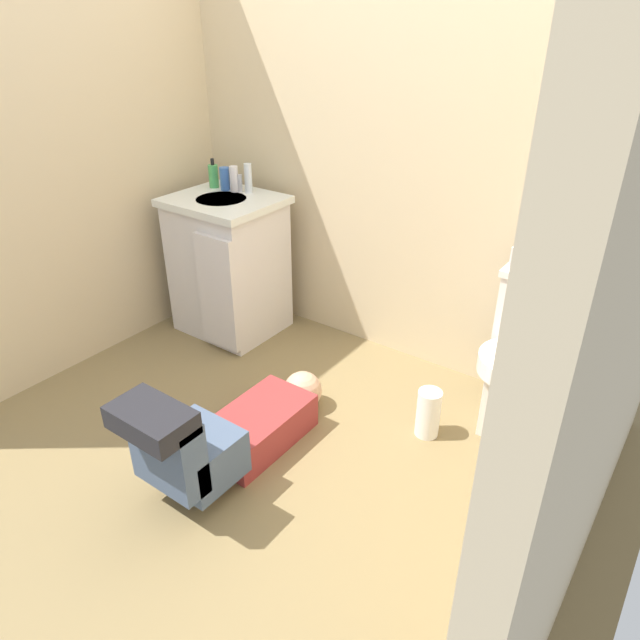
% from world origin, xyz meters
% --- Properties ---
extents(ground_plane, '(3.05, 3.06, 0.04)m').
position_xyz_m(ground_plane, '(0.00, 0.00, -0.02)').
color(ground_plane, olive).
extents(wall_back, '(2.71, 0.08, 2.40)m').
position_xyz_m(wall_back, '(0.00, 1.07, 1.20)').
color(wall_back, beige).
rests_on(wall_back, ground_plane).
extents(wall_left, '(0.08, 2.06, 2.40)m').
position_xyz_m(wall_left, '(-1.31, 0.00, 1.20)').
color(wall_left, beige).
rests_on(wall_left, ground_plane).
extents(toilet, '(0.36, 0.46, 0.75)m').
position_xyz_m(toilet, '(0.88, 0.78, 0.37)').
color(toilet, silver).
rests_on(toilet, ground_plane).
extents(vanity_cabinet, '(0.60, 0.53, 0.82)m').
position_xyz_m(vanity_cabinet, '(-0.86, 0.68, 0.42)').
color(vanity_cabinet, silver).
rests_on(vanity_cabinet, ground_plane).
extents(faucet, '(0.02, 0.02, 0.10)m').
position_xyz_m(faucet, '(-0.86, 0.83, 0.87)').
color(faucet, silver).
rests_on(faucet, vanity_cabinet).
extents(person_plumber, '(0.39, 1.06, 0.52)m').
position_xyz_m(person_plumber, '(-0.02, -0.22, 0.18)').
color(person_plumber, maroon).
rests_on(person_plumber, ground_plane).
extents(tissue_box, '(0.22, 0.11, 0.10)m').
position_xyz_m(tissue_box, '(0.84, 0.87, 0.80)').
color(tissue_box, silver).
rests_on(tissue_box, toilet).
extents(toiletry_bag, '(0.12, 0.09, 0.11)m').
position_xyz_m(toiletry_bag, '(0.99, 0.87, 0.81)').
color(toiletry_bag, '#B22D3F').
rests_on(toiletry_bag, toilet).
extents(soap_dispenser, '(0.06, 0.06, 0.17)m').
position_xyz_m(soap_dispenser, '(-1.05, 0.81, 0.89)').
color(soap_dispenser, '#45A454').
rests_on(soap_dispenser, vanity_cabinet).
extents(bottle_blue, '(0.06, 0.06, 0.13)m').
position_xyz_m(bottle_blue, '(-0.95, 0.80, 0.89)').
color(bottle_blue, '#3A6ABD').
rests_on(bottle_blue, vanity_cabinet).
extents(bottle_white, '(0.05, 0.05, 0.14)m').
position_xyz_m(bottle_white, '(-0.89, 0.81, 0.89)').
color(bottle_white, silver).
rests_on(bottle_white, vanity_cabinet).
extents(bottle_clear, '(0.04, 0.04, 0.16)m').
position_xyz_m(bottle_clear, '(-0.81, 0.84, 0.90)').
color(bottle_clear, silver).
rests_on(bottle_clear, vanity_cabinet).
extents(paper_towel_roll, '(0.11, 0.11, 0.24)m').
position_xyz_m(paper_towel_roll, '(0.58, 0.46, 0.12)').
color(paper_towel_roll, white).
rests_on(paper_towel_roll, ground_plane).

